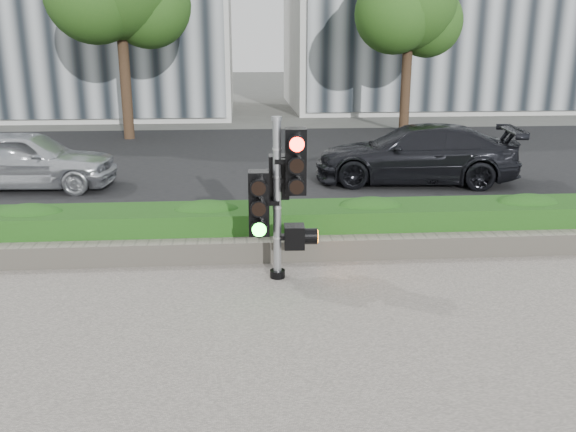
% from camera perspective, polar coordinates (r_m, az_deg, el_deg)
% --- Properties ---
extents(ground, '(120.00, 120.00, 0.00)m').
position_cam_1_polar(ground, '(7.82, 0.51, -9.13)').
color(ground, '#51514C').
rests_on(ground, ground).
extents(road, '(60.00, 13.00, 0.02)m').
position_cam_1_polar(road, '(17.38, -2.33, 5.11)').
color(road, black).
rests_on(road, ground).
extents(curb, '(60.00, 0.25, 0.12)m').
position_cam_1_polar(curb, '(10.73, -0.93, -1.65)').
color(curb, gray).
rests_on(curb, ground).
extents(stone_wall, '(12.00, 0.32, 0.34)m').
position_cam_1_polar(stone_wall, '(9.50, -0.47, -3.14)').
color(stone_wall, gray).
rests_on(stone_wall, sidewalk).
extents(hedge, '(12.00, 1.00, 0.68)m').
position_cam_1_polar(hedge, '(10.06, -0.73, -1.01)').
color(hedge, '#2F7A25').
rests_on(hedge, sidewalk).
extents(tree_right, '(4.10, 3.58, 6.53)m').
position_cam_1_polar(tree_right, '(23.43, 11.26, 18.67)').
color(tree_right, black).
rests_on(tree_right, ground).
extents(traffic_signal, '(0.81, 0.59, 2.32)m').
position_cam_1_polar(traffic_signal, '(8.51, -0.82, 2.38)').
color(traffic_signal, black).
rests_on(traffic_signal, sidewalk).
extents(car_silver, '(4.08, 1.81, 1.37)m').
position_cam_1_polar(car_silver, '(15.23, -23.31, 4.88)').
color(car_silver, silver).
rests_on(car_silver, road).
extents(car_dark, '(5.00, 2.59, 1.39)m').
position_cam_1_polar(car_dark, '(14.97, 11.83, 5.72)').
color(car_dark, black).
rests_on(car_dark, road).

